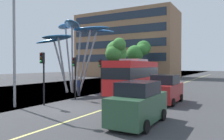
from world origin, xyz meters
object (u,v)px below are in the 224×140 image
red_bus (134,75)px  traffic_light_island_mid (101,69)px  leaf_sculpture (74,35)px  car_parked_mid (165,90)px  traffic_light_kerb_near (43,67)px  car_parked_near (138,104)px  traffic_light_opposite (133,69)px  traffic_light_kerb_far (75,69)px  street_lamp (18,31)px  pedestrian (79,87)px

red_bus → traffic_light_island_mid: 3.56m
leaf_sculpture → car_parked_mid: (10.95, -2.33, -5.35)m
traffic_light_kerb_near → traffic_light_island_mid: size_ratio=1.09×
red_bus → traffic_light_island_mid: red_bus is taller
traffic_light_island_mid → car_parked_near: traffic_light_island_mid is taller
traffic_light_island_mid → car_parked_near: size_ratio=0.85×
red_bus → traffic_light_opposite: size_ratio=2.93×
traffic_light_island_mid → traffic_light_kerb_far: bearing=-90.6°
leaf_sculpture → traffic_light_opposite: size_ratio=2.52×
traffic_light_kerb_far → car_parked_near: traffic_light_kerb_far is taller
street_lamp → traffic_light_opposite: bearing=87.6°
traffic_light_kerb_near → street_lamp: (-0.90, -1.44, 2.53)m
traffic_light_kerb_far → traffic_light_opposite: traffic_light_kerb_far is taller
car_parked_mid → pedestrian: (-8.48, -0.08, -0.17)m
traffic_light_opposite → street_lamp: 18.40m
traffic_light_kerb_near → traffic_light_island_mid: (0.06, 7.92, -0.22)m
red_bus → street_lamp: (-4.25, -10.58, 3.38)m
traffic_light_island_mid → car_parked_mid: traffic_light_island_mid is taller
traffic_light_kerb_near → traffic_light_island_mid: bearing=89.5°
traffic_light_island_mid → street_lamp: street_lamp is taller
leaf_sculpture → traffic_light_kerb_near: leaf_sculpture is taller
leaf_sculpture → traffic_light_kerb_far: (3.41, -4.20, -3.74)m
red_bus → pedestrian: 5.74m
car_parked_near → pedestrian: car_parked_near is taller
traffic_light_island_mid → car_parked_near: (8.08, -9.35, -1.58)m
leaf_sculpture → traffic_light_kerb_near: 9.29m
car_parked_near → car_parked_mid: 6.99m
car_parked_mid → pedestrian: bearing=-179.5°
traffic_light_island_mid → car_parked_mid: bearing=-17.6°
car_parked_mid → street_lamp: 11.78m
car_parked_mid → traffic_light_kerb_near: bearing=-143.8°
traffic_light_kerb_far → street_lamp: bearing=-100.2°
traffic_light_kerb_far → red_bus: bearing=58.7°
traffic_light_kerb_far → traffic_light_island_mid: bearing=89.4°
leaf_sculpture → street_lamp: 9.70m
leaf_sculpture → pedestrian: leaf_sculpture is taller
traffic_light_kerb_near → pedestrian: traffic_light_kerb_near is taller
pedestrian → street_lamp: bearing=-89.8°
traffic_light_kerb_far → pedestrian: (-0.94, 1.80, -1.79)m
traffic_light_kerb_far → car_parked_near: 9.73m
red_bus → traffic_light_opposite: red_bus is taller
leaf_sculpture → traffic_light_kerb_far: bearing=-50.9°
car_parked_near → red_bus: bearing=114.4°
traffic_light_opposite → car_parked_near: size_ratio=0.81×
leaf_sculpture → traffic_light_island_mid: bearing=0.9°
traffic_light_kerb_far → car_parked_mid: (7.54, 1.87, -1.61)m
traffic_light_island_mid → street_lamp: bearing=-95.9°
pedestrian → car_parked_near: bearing=-37.3°
traffic_light_island_mid → pedestrian: (-0.98, -2.46, -1.72)m
street_lamp → traffic_light_kerb_near: bearing=58.1°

